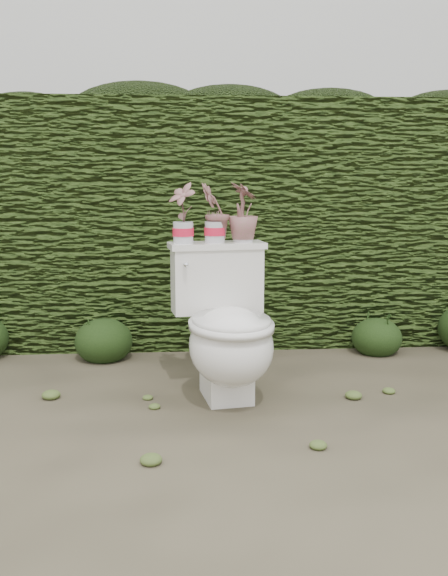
{
  "coord_description": "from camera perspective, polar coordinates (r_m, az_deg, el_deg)",
  "views": [
    {
      "loc": [
        -0.38,
        -2.91,
        1.12
      ],
      "look_at": [
        -0.15,
        0.33,
        0.55
      ],
      "focal_mm": 40.0,
      "sensor_mm": 36.0,
      "label": 1
    }
  ],
  "objects": [
    {
      "name": "liriope_clump_2",
      "position": [
        4.03,
        -10.66,
        -4.27
      ],
      "size": [
        0.35,
        0.35,
        0.28
      ],
      "primitive_type": "ellipsoid",
      "color": "#253C15",
      "rests_on": "ground"
    },
    {
      "name": "liriope_clump_4",
      "position": [
        4.21,
        13.43,
        -3.95
      ],
      "size": [
        0.32,
        0.32,
        0.26
      ],
      "primitive_type": "ellipsoid",
      "color": "#253C15",
      "rests_on": "ground"
    },
    {
      "name": "potted_plant_center",
      "position": [
        3.35,
        -0.83,
        6.57
      ],
      "size": [
        0.21,
        0.2,
        0.29
      ],
      "primitive_type": "imported",
      "rotation": [
        0.0,
        0.0,
        3.8
      ],
      "color": "#337023",
      "rests_on": "toilet"
    },
    {
      "name": "house_wall",
      "position": [
        9.01,
        2.18,
        15.57
      ],
      "size": [
        8.0,
        3.5,
        4.0
      ],
      "primitive_type": "cube",
      "color": "silver",
      "rests_on": "ground"
    },
    {
      "name": "potted_plant_left",
      "position": [
        3.32,
        -3.66,
        6.55
      ],
      "size": [
        0.18,
        0.19,
        0.3
      ],
      "primitive_type": "imported",
      "rotation": [
        0.0,
        0.0,
        5.46
      ],
      "color": "#337023",
      "rests_on": "toilet"
    },
    {
      "name": "ground",
      "position": [
        3.14,
        3.17,
        -10.96
      ],
      "size": [
        60.0,
        60.0,
        0.0
      ],
      "primitive_type": "plane",
      "color": "brown",
      "rests_on": "ground"
    },
    {
      "name": "hedge",
      "position": [
        4.54,
        0.68,
        5.91
      ],
      "size": [
        8.0,
        1.0,
        1.6
      ],
      "primitive_type": "cube",
      "color": "#405A1E",
      "rests_on": "ground"
    },
    {
      "name": "potted_plant_right",
      "position": [
        3.38,
        1.72,
        6.62
      ],
      "size": [
        0.21,
        0.21,
        0.3
      ],
      "primitive_type": "imported",
      "rotation": [
        0.0,
        0.0,
        1.93
      ],
      "color": "#337023",
      "rests_on": "toilet"
    },
    {
      "name": "toilet",
      "position": [
        3.2,
        0.29,
        -3.86
      ],
      "size": [
        0.55,
        0.74,
        0.78
      ],
      "rotation": [
        0.0,
        0.0,
        0.15
      ],
      "color": "white",
      "rests_on": "ground"
    },
    {
      "name": "liriope_clump_3",
      "position": [
        4.02,
        0.72,
        -4.05
      ],
      "size": [
        0.37,
        0.37,
        0.29
      ],
      "primitive_type": "ellipsoid",
      "color": "#253C15",
      "rests_on": "ground"
    }
  ]
}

